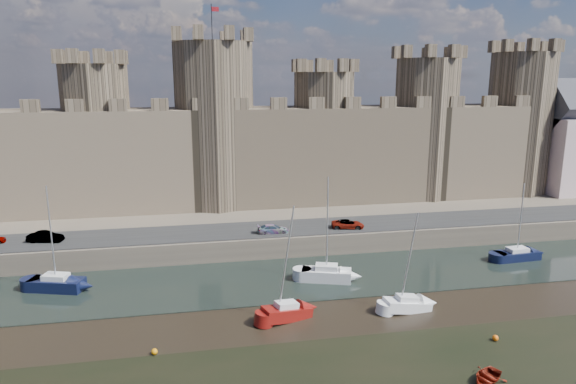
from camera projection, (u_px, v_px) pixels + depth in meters
name	position (u px, v px, depth m)	size (l,w,h in m)	color
water_channel	(211.00, 284.00, 52.74)	(160.00, 12.00, 0.08)	black
quay	(202.00, 195.00, 86.96)	(160.00, 60.00, 2.50)	#4C443A
road	(207.00, 232.00, 61.76)	(160.00, 7.00, 0.10)	black
castle	(197.00, 143.00, 73.04)	(108.50, 11.00, 29.00)	#42382B
car_1	(45.00, 237.00, 58.08)	(1.36, 3.89, 1.28)	gray
car_2	(273.00, 229.00, 61.45)	(1.51, 3.72, 1.08)	gray
car_3	(348.00, 224.00, 63.36)	(1.85, 4.02, 1.12)	gray
sailboat_1	(56.00, 283.00, 51.05)	(5.70, 3.51, 10.67)	black
sailboat_2	(326.00, 273.00, 53.45)	(5.49, 3.45, 11.05)	silver
sailboat_3	(517.00, 254.00, 59.63)	(5.28, 2.32, 9.06)	black
sailboat_4	(287.00, 311.00, 45.11)	(4.74, 3.03, 10.35)	maroon
sailboat_5	(407.00, 304.00, 46.78)	(4.42, 2.00, 9.30)	white
dinghy_4	(487.00, 378.00, 35.86)	(2.19, 0.63, 3.06)	#66170B
buoy_1	(154.00, 352.00, 39.48)	(0.49, 0.49, 0.49)	orange
buoy_3	(495.00, 338.00, 41.53)	(0.49, 0.49, 0.49)	#FF650B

